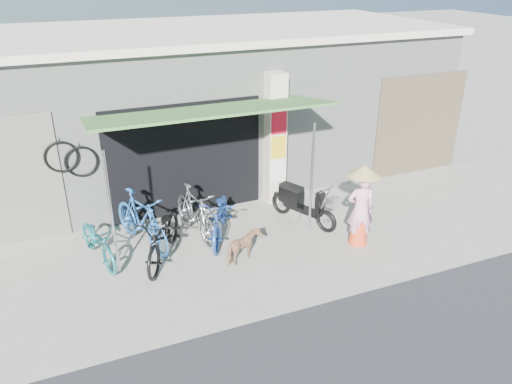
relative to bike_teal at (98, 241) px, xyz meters
name	(u,v)px	position (x,y,z in m)	size (l,w,h in m)	color
ground	(286,258)	(3.27, -1.26, -0.43)	(80.00, 80.00, 0.00)	#9E998E
bicycle_shop	(203,100)	(3.26, 3.83, 1.40)	(12.30, 5.30, 3.66)	#989D95
shop_pillar	(275,139)	(4.12, 1.18, 1.07)	(0.42, 0.44, 3.00)	beige
awning	(209,113)	(2.36, 0.36, 2.08)	(4.60, 1.88, 2.72)	#39662D
neighbour_right	(419,125)	(8.27, 1.33, 0.87)	(2.60, 0.06, 2.60)	brown
bike_teal	(98,241)	(0.00, 0.00, 0.00)	(0.57, 1.64, 0.86)	#17676B
bike_blue	(141,220)	(0.86, 0.26, 0.14)	(0.54, 1.90, 1.14)	#235AA1
bike_black	(164,236)	(1.15, -0.42, 0.07)	(0.67, 1.91, 1.00)	black
bike_silver	(195,213)	(1.92, 0.19, 0.12)	(0.52, 1.83, 1.10)	#9E9FA3
bike_navy	(221,216)	(2.38, -0.05, 0.07)	(0.66, 1.89, 1.00)	#214799
street_dog	(244,247)	(2.49, -1.06, -0.12)	(0.34, 0.74, 0.63)	tan
moped	(302,203)	(4.20, -0.06, 0.02)	(0.88, 1.64, 0.99)	black
nun	(361,205)	(4.85, -1.29, 0.41)	(0.64, 0.64, 1.69)	pink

